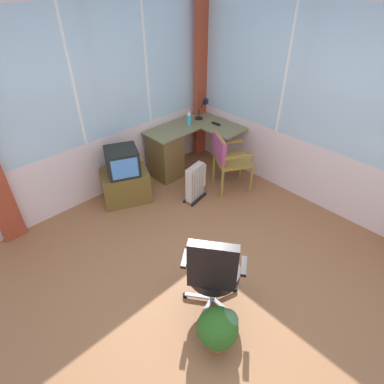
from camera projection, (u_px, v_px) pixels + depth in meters
The scene contains 13 objects.
ground at pixel (208, 290), 3.42m from camera, with size 5.29×5.54×0.06m, color #955E3B.
north_window_panel at pixel (78, 108), 3.95m from camera, with size 4.29×0.07×2.68m.
east_window_panel at pixel (337, 113), 3.82m from camera, with size 0.07×4.54×2.68m.
curtain_corner at pixel (201, 79), 5.04m from camera, with size 0.27×0.07×2.58m, color #A73D26.
desk at pixel (170, 152), 4.96m from camera, with size 1.26×1.03×0.74m.
desk_lamp at pixel (205, 106), 5.04m from camera, with size 0.24×0.20×0.33m.
tv_remote at pixel (216, 124), 4.97m from camera, with size 0.04×0.15×0.02m, color black.
spray_bottle at pixel (189, 118), 4.92m from camera, with size 0.06×0.06×0.22m.
wooden_armchair at pixel (226, 155), 4.56m from camera, with size 0.66×0.66×0.87m.
office_chair at pixel (213, 271), 2.88m from camera, with size 0.60×0.61×0.99m.
tv_on_stand at pixel (125, 178), 4.45m from camera, with size 0.76×0.66×0.81m.
space_heater at pixel (196, 182), 4.52m from camera, with size 0.41×0.23×0.55m.
potted_plant at pixel (219, 328), 2.75m from camera, with size 0.36×0.36×0.45m.
Camera 1 is at (-1.61, -1.42, 2.83)m, focal length 29.88 mm.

